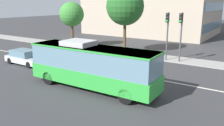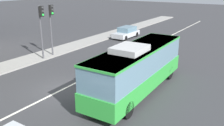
# 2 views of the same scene
# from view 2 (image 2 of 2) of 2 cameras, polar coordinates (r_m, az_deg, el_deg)

# --- Properties ---
(ground_plane) EXTENTS (160.00, 160.00, 0.00)m
(ground_plane) POSITION_cam_2_polar(r_m,az_deg,el_deg) (17.58, -11.35, -6.03)
(ground_plane) COLOR #333335
(lane_centre_line) EXTENTS (76.00, 0.16, 0.01)m
(lane_centre_line) POSITION_cam_2_polar(r_m,az_deg,el_deg) (17.57, -11.35, -6.02)
(lane_centre_line) COLOR silver
(lane_centre_line) RESTS_ON ground_plane
(transit_bus) EXTENTS (10.04, 2.67, 3.46)m
(transit_bus) POSITION_cam_2_polar(r_m,az_deg,el_deg) (16.35, 5.97, -0.81)
(transit_bus) COLOR green
(transit_bus) RESTS_ON ground_plane
(sedan_silver) EXTENTS (4.53, 1.87, 1.46)m
(sedan_silver) POSITION_cam_2_polar(r_m,az_deg,el_deg) (33.30, 3.37, 7.16)
(sedan_silver) COLOR #B7BABF
(sedan_silver) RESTS_ON ground_plane
(traffic_light_near_corner) EXTENTS (0.34, 0.62, 5.20)m
(traffic_light_near_corner) POSITION_cam_2_polar(r_m,az_deg,el_deg) (23.73, -16.15, 8.93)
(traffic_light_near_corner) COLOR #47474C
(traffic_light_near_corner) RESTS_ON ground_plane
(traffic_light_mid_block) EXTENTS (0.34, 0.62, 5.20)m
(traffic_light_mid_block) POSITION_cam_2_polar(r_m,az_deg,el_deg) (24.77, -14.02, 9.47)
(traffic_light_mid_block) COLOR #47474C
(traffic_light_mid_block) RESTS_ON ground_plane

